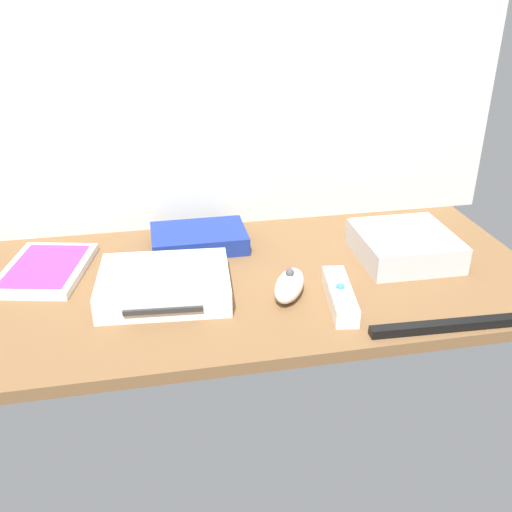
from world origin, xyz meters
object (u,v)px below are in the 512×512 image
(game_console, at_px, (164,284))
(mini_computer, at_px, (405,245))
(sensor_bar, at_px, (448,326))
(network_router, at_px, (199,238))
(remote_wand, at_px, (340,296))
(game_case, at_px, (46,269))
(remote_nunchuk, at_px, (289,285))

(game_console, distance_m, mini_computer, 0.45)
(mini_computer, xyz_separation_m, sensor_bar, (-0.03, -0.24, -0.02))
(network_router, bearing_deg, remote_wand, -52.39)
(mini_computer, height_order, remote_wand, mini_computer)
(game_console, relative_size, game_case, 1.03)
(mini_computer, bearing_deg, network_router, 161.52)
(game_console, relative_size, mini_computer, 1.29)
(mini_computer, xyz_separation_m, game_case, (-0.65, 0.07, -0.02))
(mini_computer, distance_m, network_router, 0.39)
(game_case, height_order, sensor_bar, game_case)
(network_router, height_order, remote_wand, same)
(game_case, xyz_separation_m, remote_wand, (0.48, -0.20, 0.01))
(remote_nunchuk, bearing_deg, remote_wand, -0.71)
(mini_computer, xyz_separation_m, remote_nunchuk, (-0.24, -0.09, -0.01))
(mini_computer, bearing_deg, game_console, -173.08)
(mini_computer, relative_size, network_router, 0.95)
(game_console, distance_m, sensor_bar, 0.45)
(game_case, bearing_deg, remote_wand, -10.13)
(network_router, xyz_separation_m, sensor_bar, (0.33, -0.36, -0.01))
(game_case, relative_size, remote_nunchuk, 1.97)
(mini_computer, height_order, game_case, mini_computer)
(network_router, relative_size, remote_nunchuk, 1.66)
(mini_computer, height_order, sensor_bar, mini_computer)
(network_router, xyz_separation_m, remote_nunchuk, (0.13, -0.22, 0.00))
(sensor_bar, bearing_deg, mini_computer, 83.93)
(remote_wand, bearing_deg, network_router, 136.60)
(game_console, relative_size, remote_nunchuk, 2.04)
(game_console, xyz_separation_m, remote_nunchuk, (0.20, -0.04, -0.00))
(game_console, height_order, mini_computer, mini_computer)
(game_console, distance_m, remote_wand, 0.28)
(sensor_bar, bearing_deg, remote_nunchuk, 148.05)
(mini_computer, relative_size, game_case, 0.80)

